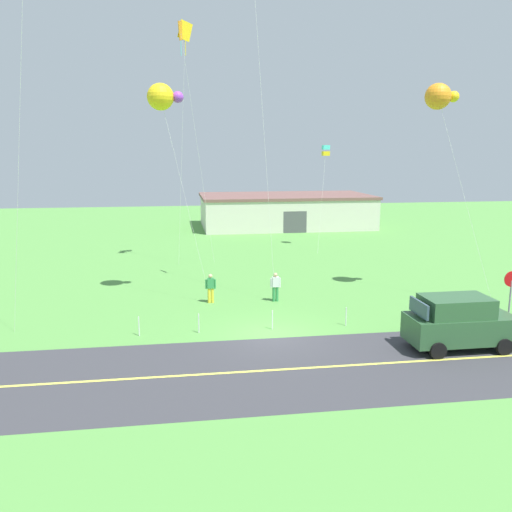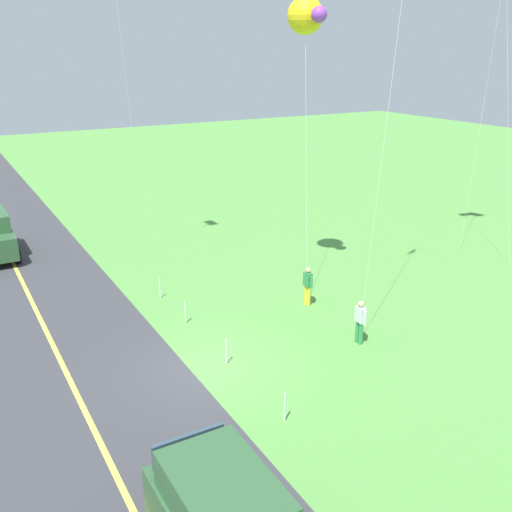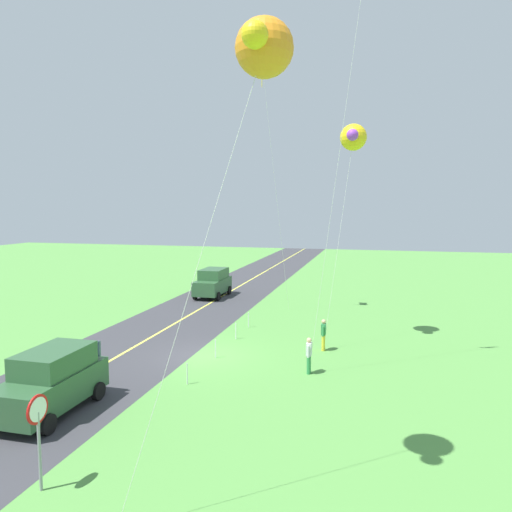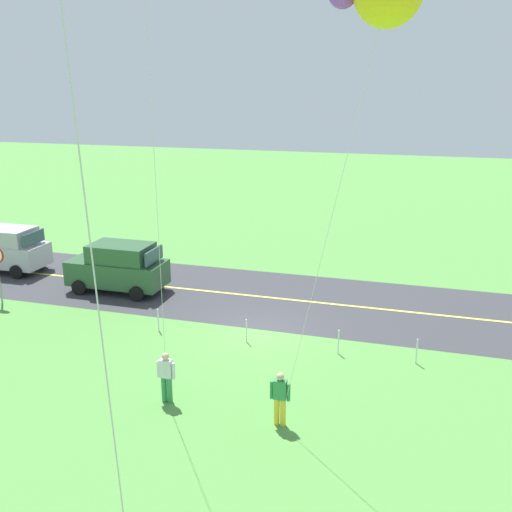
{
  "view_description": "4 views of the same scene",
  "coord_description": "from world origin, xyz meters",
  "px_view_note": "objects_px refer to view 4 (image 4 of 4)",
  "views": [
    {
      "loc": [
        -4.17,
        -22.77,
        8.08
      ],
      "look_at": [
        -0.48,
        1.41,
        3.35
      ],
      "focal_mm": 37.79,
      "sensor_mm": 36.0,
      "label": 1
    },
    {
      "loc": [
        14.92,
        -6.61,
        9.71
      ],
      "look_at": [
        0.43,
        1.66,
        3.66
      ],
      "focal_mm": 40.19,
      "sensor_mm": 36.0,
      "label": 2
    },
    {
      "loc": [
        21.44,
        8.16,
        7.31
      ],
      "look_at": [
        -0.49,
        2.55,
        4.93
      ],
      "focal_mm": 33.56,
      "sensor_mm": 36.0,
      "label": 3
    },
    {
      "loc": [
        -5.74,
        19.51,
        9.19
      ],
      "look_at": [
        -0.76,
        2.63,
        3.94
      ],
      "focal_mm": 40.96,
      "sensor_mm": 36.0,
      "label": 4
    }
  ],
  "objects_px": {
    "car_suv_foreground": "(119,267)",
    "person_adult_near": "(280,397)",
    "car_parked_east_near": "(4,249)",
    "person_adult_companion": "(166,376)"
  },
  "relations": [
    {
      "from": "car_suv_foreground",
      "to": "person_adult_near",
      "type": "relative_size",
      "value": 2.75
    },
    {
      "from": "car_parked_east_near",
      "to": "person_adult_near",
      "type": "xyz_separation_m",
      "value": [
        -16.75,
        9.61,
        -0.29
      ]
    },
    {
      "from": "person_adult_near",
      "to": "person_adult_companion",
      "type": "distance_m",
      "value": 3.54
    },
    {
      "from": "car_parked_east_near",
      "to": "person_adult_companion",
      "type": "xyz_separation_m",
      "value": [
        -13.22,
        9.37,
        -0.29
      ]
    },
    {
      "from": "car_suv_foreground",
      "to": "person_adult_companion",
      "type": "relative_size",
      "value": 2.75
    },
    {
      "from": "person_adult_near",
      "to": "person_adult_companion",
      "type": "height_order",
      "value": "same"
    },
    {
      "from": "car_suv_foreground",
      "to": "car_parked_east_near",
      "type": "relative_size",
      "value": 1.0
    },
    {
      "from": "car_suv_foreground",
      "to": "person_adult_companion",
      "type": "xyz_separation_m",
      "value": [
        -6.17,
        8.27,
        -0.29
      ]
    },
    {
      "from": "car_parked_east_near",
      "to": "person_adult_companion",
      "type": "height_order",
      "value": "car_parked_east_near"
    },
    {
      "from": "car_suv_foreground",
      "to": "person_adult_companion",
      "type": "distance_m",
      "value": 10.32
    }
  ]
}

